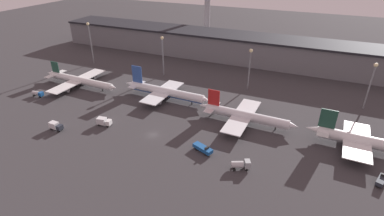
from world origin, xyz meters
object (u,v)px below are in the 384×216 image
Objects in this scene: airplane_2 at (245,116)px; airplane_3 at (360,140)px; service_vehicle_0 at (38,94)px; control_tower at (207,4)px; service_vehicle_4 at (241,164)px; airplane_0 at (80,81)px; service_vehicle_1 at (56,126)px; airplane_1 at (165,92)px; service_vehicle_3 at (104,121)px; service_vehicle_5 at (203,148)px; service_vehicle_2 at (381,180)px.

airplane_3 is (43.03, -1.72, 0.42)m from airplane_2.
control_tower reaches higher than service_vehicle_0.
airplane_2 is 30.71m from service_vehicle_4.
airplane_0 is 102.46m from service_vehicle_4.
airplane_0 reaches higher than service_vehicle_1.
service_vehicle_0 is 37.91m from service_vehicle_1.
airplane_1 reaches higher than airplane_0.
service_vehicle_0 is at bearing 159.88° from service_vehicle_3.
control_tower reaches higher than service_vehicle_5.
airplane_2 is 5.15× the size of service_vehicle_5.
service_vehicle_3 is at bearing 35.24° from service_vehicle_1.
airplane_1 reaches higher than service_vehicle_2.
airplane_0 is 7.72× the size of service_vehicle_2.
control_tower is (-62.66, 117.78, 24.15)m from airplane_2.
airplane_2 reaches higher than service_vehicle_4.
service_vehicle_1 is 75.43m from service_vehicle_4.
airplane_2 is at bearing 5.86° from service_vehicle_0.
service_vehicle_4 is at bearing -75.68° from airplane_2.
service_vehicle_2 is (139.15, -21.96, -1.80)m from airplane_0.
airplane_0 is at bearing 136.80° from service_vehicle_4.
airplane_3 is at bearing 46.69° from service_vehicle_5.
airplane_2 is 102.15m from service_vehicle_0.
service_vehicle_2 is 178.48m from control_tower.
airplane_2 is 135.58m from control_tower.
service_vehicle_0 is 1.07× the size of service_vehicle_1.
airplane_0 is at bearing -177.70° from service_vehicle_5.
service_vehicle_1 is at bearing -150.30° from airplane_2.
service_vehicle_0 is 149.45m from service_vehicle_2.
service_vehicle_0 is 108.30m from service_vehicle_4.
service_vehicle_1 is at bearing -92.23° from control_tower.
service_vehicle_0 is 0.91× the size of service_vehicle_4.
airplane_0 is at bearing 100.27° from service_vehicle_2.
service_vehicle_1 is 156.03m from control_tower.
service_vehicle_5 is (60.06, 10.03, -0.44)m from service_vehicle_1.
airplane_3 is 5.74× the size of service_vehicle_4.
airplane_3 reaches higher than service_vehicle_0.
airplane_0 is 1.13× the size of airplane_2.
airplane_3 is at bearing 36.61° from service_vehicle_2.
service_vehicle_2 is at bearing 28.14° from service_vehicle_5.
airplane_1 is 8.33× the size of service_vehicle_1.
airplane_1 is 5.69× the size of service_vehicle_5.
airplane_0 is 44.44m from service_vehicle_1.
service_vehicle_3 is (-96.08, -23.71, -1.86)m from airplane_3.
control_tower reaches higher than airplane_1.
service_vehicle_3 is at bearing -164.11° from airplane_3.
airplane_3 is 6.74× the size of service_vehicle_1.
service_vehicle_0 is at bearing 149.30° from service_vehicle_1.
airplane_3 is 4.60× the size of service_vehicle_5.
control_tower is (27.94, 115.17, 24.32)m from airplane_0.
control_tower is (-105.69, 119.50, 23.73)m from airplane_3.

